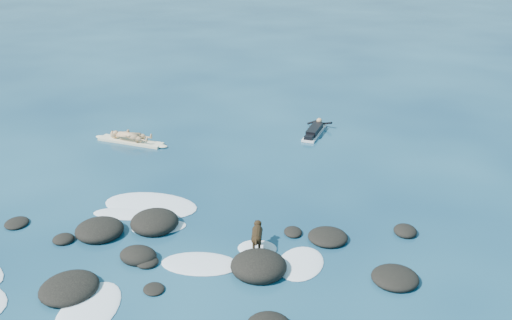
# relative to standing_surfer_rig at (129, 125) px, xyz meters

# --- Properties ---
(ground) EXTENTS (160.00, 160.00, 0.00)m
(ground) POSITION_rel_standing_surfer_rig_xyz_m (4.05, -7.45, -0.77)
(ground) COLOR #0A2642
(ground) RESTS_ON ground
(reef_rocks) EXTENTS (13.81, 7.15, 0.66)m
(reef_rocks) POSITION_rel_standing_surfer_rig_xyz_m (4.21, -8.98, -0.65)
(reef_rocks) COLOR black
(reef_rocks) RESTS_ON ground
(breaking_foam) EXTENTS (12.13, 7.98, 0.12)m
(breaking_foam) POSITION_rel_standing_surfer_rig_xyz_m (0.86, -9.08, -0.76)
(breaking_foam) COLOR white
(breaking_foam) RESTS_ON ground
(standing_surfer_rig) EXTENTS (3.39, 1.33, 1.95)m
(standing_surfer_rig) POSITION_rel_standing_surfer_rig_xyz_m (0.00, 0.00, 0.00)
(standing_surfer_rig) COLOR #F2EBC2
(standing_surfer_rig) RESTS_ON ground
(paddling_surfer_rig) EXTENTS (1.32, 2.61, 0.45)m
(paddling_surfer_rig) POSITION_rel_standing_surfer_rig_xyz_m (7.57, 1.87, -0.62)
(paddling_surfer_rig) COLOR white
(paddling_surfer_rig) RESTS_ON ground
(dog) EXTENTS (0.32, 1.17, 0.74)m
(dog) POSITION_rel_standing_surfer_rig_xyz_m (6.07, -7.73, -0.28)
(dog) COLOR black
(dog) RESTS_ON ground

